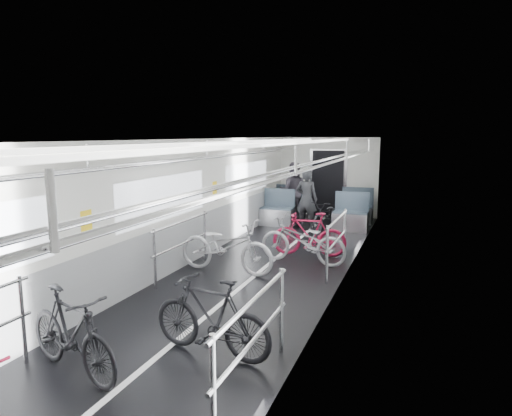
{
  "coord_description": "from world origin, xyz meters",
  "views": [
    {
      "loc": [
        2.7,
        -6.82,
        2.48
      ],
      "look_at": [
        0.0,
        0.56,
        1.21
      ],
      "focal_mm": 32.0,
      "sensor_mm": 36.0,
      "label": 1
    }
  ],
  "objects": [
    {
      "name": "bike_left_mid",
      "position": [
        -0.6,
        -3.32,
        0.46
      ],
      "size": [
        1.6,
        0.9,
        0.93
      ],
      "primitive_type": "imported",
      "rotation": [
        0.0,
        0.0,
        1.25
      ],
      "color": "black",
      "rests_on": "floor"
    },
    {
      "name": "bike_right_far",
      "position": [
        0.58,
        2.16,
        0.46
      ],
      "size": [
        1.56,
        0.6,
        0.91
      ],
      "primitive_type": "imported",
      "rotation": [
        0.0,
        0.0,
        -1.45
      ],
      "color": "#A31436",
      "rests_on": "floor"
    },
    {
      "name": "bike_aisle",
      "position": [
        0.42,
        4.8,
        0.4
      ],
      "size": [
        0.87,
        1.6,
        0.79
      ],
      "primitive_type": "imported",
      "rotation": [
        0.0,
        0.0,
        -0.24
      ],
      "color": "black",
      "rests_on": "floor"
    },
    {
      "name": "car_shell",
      "position": [
        0.0,
        1.78,
        1.13
      ],
      "size": [
        3.02,
        14.01,
        2.41
      ],
      "color": "black",
      "rests_on": "ground"
    },
    {
      "name": "person_standing",
      "position": [
        -0.13,
        4.8,
        0.8
      ],
      "size": [
        0.62,
        0.44,
        1.59
      ],
      "primitive_type": "imported",
      "rotation": [
        0.0,
        0.0,
        3.03
      ],
      "color": "black",
      "rests_on": "floor"
    },
    {
      "name": "bike_left_far",
      "position": [
        -0.56,
        0.53,
        0.49
      ],
      "size": [
        1.9,
        0.79,
        0.98
      ],
      "primitive_type": "imported",
      "rotation": [
        0.0,
        0.0,
        1.49
      ],
      "color": "#B9B8BE",
      "rests_on": "floor"
    },
    {
      "name": "bike_right_mid",
      "position": [
        0.59,
        1.56,
        0.46
      ],
      "size": [
        1.8,
        0.79,
        0.91
      ],
      "primitive_type": "imported",
      "rotation": [
        0.0,
        0.0,
        -1.68
      ],
      "color": "#A2A3A7",
      "rests_on": "floor"
    },
    {
      "name": "person_seated",
      "position": [
        -0.79,
        5.85,
        0.85
      ],
      "size": [
        0.9,
        0.75,
        1.7
      ],
      "primitive_type": "imported",
      "rotation": [
        0.0,
        0.0,
        3.28
      ],
      "color": "#342F38",
      "rests_on": "floor"
    },
    {
      "name": "bike_right_near",
      "position": [
        0.55,
        -2.42,
        0.46
      ],
      "size": [
        1.58,
        0.63,
        0.92
      ],
      "primitive_type": "imported",
      "rotation": [
        0.0,
        0.0,
        -1.71
      ],
      "color": "black",
      "rests_on": "floor"
    }
  ]
}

